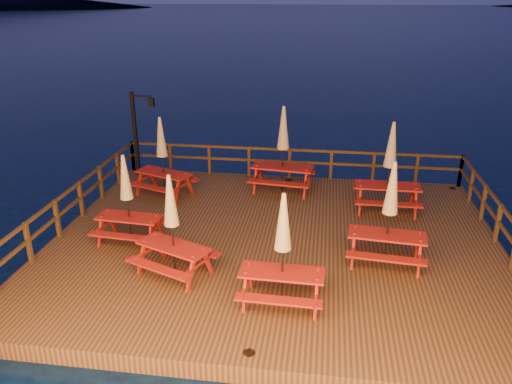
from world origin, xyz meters
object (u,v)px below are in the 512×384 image
lamp_post (139,126)px  picnic_table_1 (390,166)px  picnic_table_2 (390,212)px  picnic_table_0 (172,224)px

lamp_post → picnic_table_1: size_ratio=1.08×
picnic_table_2 → picnic_table_0: bearing=-160.9°
lamp_post → picnic_table_0: bearing=-64.1°
lamp_post → picnic_table_1: (8.53, -2.15, -0.35)m
picnic_table_0 → picnic_table_1: picnic_table_1 is taller
picnic_table_1 → picnic_table_2: 3.27m
lamp_post → picnic_table_1: 8.81m
lamp_post → picnic_table_2: 9.83m
picnic_table_1 → picnic_table_0: bearing=-139.9°
picnic_table_1 → picnic_table_2: size_ratio=1.05×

